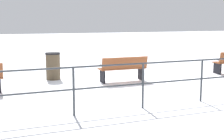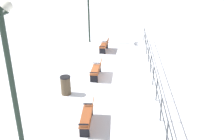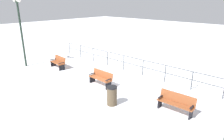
% 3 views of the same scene
% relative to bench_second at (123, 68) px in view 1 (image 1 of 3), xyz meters
% --- Properties ---
extents(ground_plane, '(80.00, 80.00, 0.00)m').
position_rel_bench_second_xyz_m(ground_plane, '(0.02, -0.00, -0.47)').
color(ground_plane, white).
rests_on(ground_plane, ground).
extents(bench_second, '(0.56, 1.66, 0.88)m').
position_rel_bench_second_xyz_m(bench_second, '(0.00, 0.00, 0.00)').
color(bench_second, brown).
rests_on(bench_second, ground).
extents(waterfront_railing, '(0.05, 15.40, 1.11)m').
position_rel_bench_second_xyz_m(waterfront_railing, '(-3.14, -0.00, 0.27)').
color(waterfront_railing, '#383D42').
rests_on(waterfront_railing, ground).
extents(trash_bin, '(0.53, 0.53, 0.97)m').
position_rel_bench_second_xyz_m(trash_bin, '(1.32, 2.16, 0.02)').
color(trash_bin, brown).
rests_on(trash_bin, ground).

